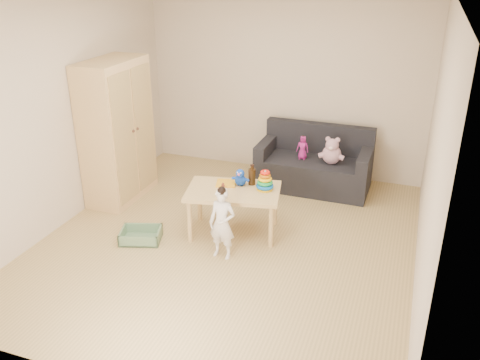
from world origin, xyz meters
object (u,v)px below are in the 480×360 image
at_px(play_table, 233,211).
at_px(toddler, 222,224).
at_px(sofa, 313,173).
at_px(wardrobe, 117,131).

distance_m(play_table, toddler, 0.53).
bearing_deg(sofa, toddler, -103.75).
bearing_deg(play_table, wardrobe, 166.16).
relative_size(wardrobe, toddler, 2.34).
bearing_deg(wardrobe, sofa, 25.56).
bearing_deg(play_table, toddler, -82.55).
relative_size(sofa, toddler, 1.95).
height_order(sofa, toddler, toddler).
bearing_deg(sofa, play_table, -110.53).
bearing_deg(sofa, wardrobe, -153.79).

